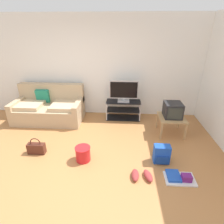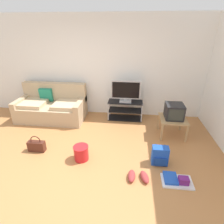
{
  "view_description": "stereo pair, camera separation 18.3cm",
  "coord_description": "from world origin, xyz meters",
  "px_view_note": "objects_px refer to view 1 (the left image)",
  "views": [
    {
      "loc": [
        0.88,
        -2.53,
        2.32
      ],
      "look_at": [
        0.66,
        1.03,
        0.67
      ],
      "focal_mm": 28.85,
      "sensor_mm": 36.0,
      "label": 1
    },
    {
      "loc": [
        1.06,
        -2.51,
        2.32
      ],
      "look_at": [
        0.66,
        1.03,
        0.67
      ],
      "focal_mm": 28.85,
      "sensor_mm": 36.0,
      "label": 2
    }
  ],
  "objects_px": {
    "couch": "(49,108)",
    "tv_stand": "(123,110)",
    "backpack": "(162,154)",
    "floor_tray": "(179,178)",
    "side_table": "(172,119)",
    "flat_tv": "(124,92)",
    "cleaning_bucket": "(83,153)",
    "sneakers_pair": "(142,175)",
    "crt_tv": "(173,110)",
    "handbag": "(36,148)"
  },
  "relations": [
    {
      "from": "couch",
      "to": "tv_stand",
      "type": "xyz_separation_m",
      "value": [
        2.03,
        0.19,
        -0.08
      ]
    },
    {
      "from": "tv_stand",
      "to": "floor_tray",
      "type": "bearing_deg",
      "value": -66.79
    },
    {
      "from": "couch",
      "to": "side_table",
      "type": "xyz_separation_m",
      "value": [
        3.17,
        -0.56,
        0.05
      ]
    },
    {
      "from": "tv_stand",
      "to": "flat_tv",
      "type": "distance_m",
      "value": 0.55
    },
    {
      "from": "side_table",
      "to": "backpack",
      "type": "distance_m",
      "value": 1.16
    },
    {
      "from": "side_table",
      "to": "handbag",
      "type": "relative_size",
      "value": 1.67
    },
    {
      "from": "floor_tray",
      "to": "sneakers_pair",
      "type": "bearing_deg",
      "value": 179.1
    },
    {
      "from": "tv_stand",
      "to": "floor_tray",
      "type": "distance_m",
      "value": 2.47
    },
    {
      "from": "flat_tv",
      "to": "handbag",
      "type": "xyz_separation_m",
      "value": [
        -1.75,
        -1.69,
        -0.68
      ]
    },
    {
      "from": "couch",
      "to": "backpack",
      "type": "xyz_separation_m",
      "value": [
        2.77,
        -1.63,
        -0.16
      ]
    },
    {
      "from": "couch",
      "to": "handbag",
      "type": "bearing_deg",
      "value": -79.37
    },
    {
      "from": "couch",
      "to": "floor_tray",
      "type": "bearing_deg",
      "value": -34.52
    },
    {
      "from": "couch",
      "to": "cleaning_bucket",
      "type": "relative_size",
      "value": 6.14
    },
    {
      "from": "floor_tray",
      "to": "crt_tv",
      "type": "bearing_deg",
      "value": 83.56
    },
    {
      "from": "couch",
      "to": "crt_tv",
      "type": "relative_size",
      "value": 4.38
    },
    {
      "from": "side_table",
      "to": "backpack",
      "type": "bearing_deg",
      "value": -110.74
    },
    {
      "from": "side_table",
      "to": "crt_tv",
      "type": "height_order",
      "value": "crt_tv"
    },
    {
      "from": "crt_tv",
      "to": "couch",
      "type": "bearing_deg",
      "value": 170.27
    },
    {
      "from": "couch",
      "to": "floor_tray",
      "type": "xyz_separation_m",
      "value": [
        3.0,
        -2.06,
        -0.3
      ]
    },
    {
      "from": "cleaning_bucket",
      "to": "sneakers_pair",
      "type": "distance_m",
      "value": 1.16
    },
    {
      "from": "flat_tv",
      "to": "handbag",
      "type": "distance_m",
      "value": 2.52
    },
    {
      "from": "crt_tv",
      "to": "backpack",
      "type": "xyz_separation_m",
      "value": [
        -0.4,
        -1.08,
        -0.44
      ]
    },
    {
      "from": "handbag",
      "to": "cleaning_bucket",
      "type": "bearing_deg",
      "value": -8.76
    },
    {
      "from": "cleaning_bucket",
      "to": "tv_stand",
      "type": "bearing_deg",
      "value": 67.89
    },
    {
      "from": "couch",
      "to": "cleaning_bucket",
      "type": "distance_m",
      "value": 2.11
    },
    {
      "from": "crt_tv",
      "to": "sneakers_pair",
      "type": "relative_size",
      "value": 1.08
    },
    {
      "from": "side_table",
      "to": "cleaning_bucket",
      "type": "height_order",
      "value": "side_table"
    },
    {
      "from": "side_table",
      "to": "sneakers_pair",
      "type": "distance_m",
      "value": 1.73
    },
    {
      "from": "side_table",
      "to": "flat_tv",
      "type": "bearing_deg",
      "value": 147.3
    },
    {
      "from": "flat_tv",
      "to": "sneakers_pair",
      "type": "xyz_separation_m",
      "value": [
        0.33,
        -2.23,
        -0.76
      ]
    },
    {
      "from": "handbag",
      "to": "backpack",
      "type": "bearing_deg",
      "value": -2.58
    },
    {
      "from": "crt_tv",
      "to": "floor_tray",
      "type": "bearing_deg",
      "value": -96.44
    },
    {
      "from": "tv_stand",
      "to": "floor_tray",
      "type": "height_order",
      "value": "tv_stand"
    },
    {
      "from": "backpack",
      "to": "sneakers_pair",
      "type": "relative_size",
      "value": 0.95
    },
    {
      "from": "couch",
      "to": "floor_tray",
      "type": "relative_size",
      "value": 3.6
    },
    {
      "from": "side_table",
      "to": "cleaning_bucket",
      "type": "distance_m",
      "value": 2.21
    },
    {
      "from": "side_table",
      "to": "cleaning_bucket",
      "type": "relative_size",
      "value": 2.03
    },
    {
      "from": "flat_tv",
      "to": "crt_tv",
      "type": "distance_m",
      "value": 1.36
    },
    {
      "from": "side_table",
      "to": "backpack",
      "type": "xyz_separation_m",
      "value": [
        -0.4,
        -1.07,
        -0.21
      ]
    },
    {
      "from": "crt_tv",
      "to": "tv_stand",
      "type": "bearing_deg",
      "value": 147.08
    },
    {
      "from": "tv_stand",
      "to": "backpack",
      "type": "bearing_deg",
      "value": -67.96
    },
    {
      "from": "crt_tv",
      "to": "floor_tray",
      "type": "height_order",
      "value": "crt_tv"
    },
    {
      "from": "tv_stand",
      "to": "side_table",
      "type": "xyz_separation_m",
      "value": [
        1.14,
        -0.75,
        0.13
      ]
    },
    {
      "from": "cleaning_bucket",
      "to": "flat_tv",
      "type": "bearing_deg",
      "value": 67.64
    },
    {
      "from": "handbag",
      "to": "cleaning_bucket",
      "type": "xyz_separation_m",
      "value": [
        0.99,
        -0.15,
        0.03
      ]
    },
    {
      "from": "tv_stand",
      "to": "crt_tv",
      "type": "height_order",
      "value": "crt_tv"
    },
    {
      "from": "floor_tray",
      "to": "handbag",
      "type": "bearing_deg",
      "value": 168.54
    },
    {
      "from": "sneakers_pair",
      "to": "floor_tray",
      "type": "height_order",
      "value": "floor_tray"
    },
    {
      "from": "backpack",
      "to": "floor_tray",
      "type": "bearing_deg",
      "value": -66.58
    },
    {
      "from": "backpack",
      "to": "handbag",
      "type": "xyz_separation_m",
      "value": [
        -2.48,
        0.11,
        -0.06
      ]
    }
  ]
}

